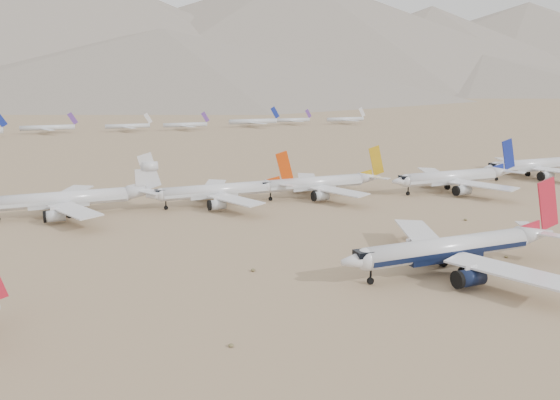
% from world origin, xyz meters
% --- Properties ---
extents(ground, '(7000.00, 7000.00, 0.00)m').
position_xyz_m(ground, '(0.00, 0.00, 0.00)').
color(ground, '#886F4F').
rests_on(ground, ground).
extents(main_airliner, '(51.17, 49.97, 18.06)m').
position_xyz_m(main_airliner, '(8.46, -0.85, 4.96)').
color(main_airliner, silver).
rests_on(main_airliner, ground).
extents(row2_navy_widebody, '(49.58, 48.48, 17.64)m').
position_xyz_m(row2_navy_widebody, '(62.48, 65.22, 4.92)').
color(row2_navy_widebody, silver).
rests_on(row2_navy_widebody, ground).
extents(row2_gold_tail, '(45.74, 44.73, 16.28)m').
position_xyz_m(row2_gold_tail, '(14.71, 74.98, 4.55)').
color(row2_gold_tail, silver).
rests_on(row2_gold_tail, ground).
extents(row2_orange_tail, '(45.01, 44.03, 16.06)m').
position_xyz_m(row2_orange_tail, '(-19.31, 75.22, 4.51)').
color(row2_orange_tail, silver).
rests_on(row2_orange_tail, ground).
extents(row2_white_trijet, '(48.64, 47.54, 17.24)m').
position_xyz_m(row2_white_trijet, '(-63.04, 78.77, 4.99)').
color(row2_white_trijet, silver).
rests_on(row2_white_trijet, ground).
extents(row2_blue_far, '(50.39, 49.26, 17.90)m').
position_xyz_m(row2_blue_far, '(110.57, 75.15, 4.99)').
color(row2_blue_far, silver).
rests_on(row2_blue_far, ground).
extents(distant_storage_row, '(470.33, 58.32, 15.74)m').
position_xyz_m(distant_storage_row, '(-59.20, 333.27, 4.37)').
color(distant_storage_row, silver).
rests_on(distant_storage_row, ground).
extents(mountain_range, '(7354.00, 3024.00, 470.00)m').
position_xyz_m(mountain_range, '(70.18, 1648.01, 190.32)').
color(mountain_range, slate).
rests_on(mountain_range, ground).
extents(foothills, '(4637.50, 1395.00, 155.00)m').
position_xyz_m(foothills, '(526.68, 1100.00, 67.15)').
color(foothills, slate).
rests_on(foothills, ground).
extents(desert_scrub, '(278.23, 121.67, 0.63)m').
position_xyz_m(desert_scrub, '(2.02, -28.45, 0.29)').
color(desert_scrub, brown).
rests_on(desert_scrub, ground).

